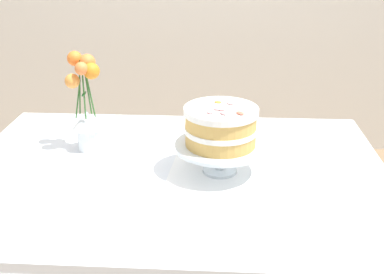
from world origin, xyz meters
The scene contains 5 objects.
dining_table centered at (0.00, -0.03, 0.65)m, with size 1.40×1.00×0.74m.
linen_napkin centered at (0.15, -0.01, 0.74)m, with size 0.32×0.32×0.00m, color white.
cake_stand centered at (0.15, -0.01, 0.82)m, with size 0.29×0.29×0.10m.
layer_cake centered at (0.15, -0.01, 0.90)m, with size 0.23×0.23×0.13m.
flower_vase centered at (-0.32, 0.15, 0.90)m, with size 0.12×0.10×0.35m.
Camera 1 is at (0.14, -1.39, 1.45)m, focal length 44.73 mm.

